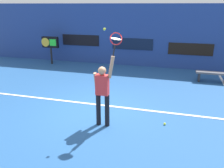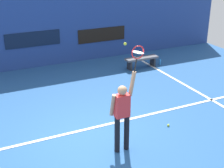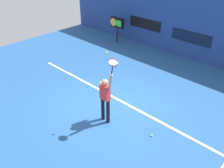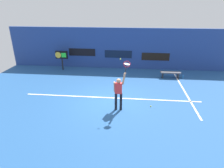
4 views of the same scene
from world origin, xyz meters
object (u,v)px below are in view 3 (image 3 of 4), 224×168
object	(u,v)px
spare_ball	(152,136)
tennis_player	(105,97)
tennis_ball	(107,53)
tennis_racket	(113,63)
scoreboard_clock	(117,24)

from	to	relation	value
spare_ball	tennis_player	bearing A→B (deg)	-164.76
tennis_player	tennis_ball	bearing A→B (deg)	19.89
tennis_player	spare_ball	size ratio (longest dim) A/B	29.25
spare_ball	tennis_ball	bearing A→B (deg)	-164.95
tennis_racket	spare_ball	bearing A→B (deg)	19.32
tennis_player	scoreboard_clock	size ratio (longest dim) A/B	1.30
tennis_racket	tennis_player	bearing A→B (deg)	179.33
scoreboard_clock	tennis_player	bearing A→B (deg)	-50.40
tennis_racket	spare_ball	world-z (taller)	tennis_racket
tennis_player	tennis_ball	xyz separation A→B (m)	(0.06, 0.02, 1.63)
tennis_ball	scoreboard_clock	distance (m)	7.96
tennis_player	scoreboard_clock	distance (m)	7.80
tennis_player	tennis_racket	world-z (taller)	tennis_racket
tennis_racket	tennis_ball	world-z (taller)	tennis_ball
scoreboard_clock	tennis_ball	bearing A→B (deg)	-49.93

